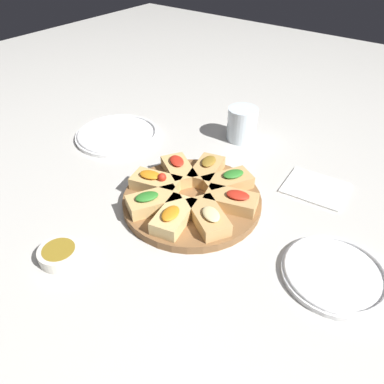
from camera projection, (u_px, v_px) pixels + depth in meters
The scene contains 15 objects.
ground_plane at pixel (192, 204), 0.84m from camera, with size 3.00×3.00×0.00m, color beige.
serving_board at pixel (192, 200), 0.84m from camera, with size 0.31×0.31×0.02m, color brown.
focaccia_slice_0 at pixel (228, 182), 0.85m from camera, with size 0.10×0.12×0.04m.
focaccia_slice_1 at pixel (207, 170), 0.89m from camera, with size 0.08×0.12×0.04m.
focaccia_slice_2 at pixel (179, 170), 0.89m from camera, with size 0.12×0.11×0.04m.
focaccia_slice_3 at pixel (156, 182), 0.85m from camera, with size 0.12×0.08×0.04m.
focaccia_slice_4 at pixel (153, 202), 0.79m from camera, with size 0.10×0.12×0.04m.
focaccia_slice_5 at pixel (174, 216), 0.76m from camera, with size 0.08×0.12×0.04m.
focaccia_slice_6 at pixel (208, 217), 0.76m from camera, with size 0.12×0.11×0.04m.
focaccia_slice_7 at pixel (231, 200), 0.80m from camera, with size 0.12×0.09×0.04m.
plate_left at pixel (335, 273), 0.68m from camera, with size 0.19×0.19×0.02m.
plate_right at pixel (118, 134), 1.08m from camera, with size 0.24×0.24×0.02m.
water_glass at pixel (242, 124), 1.04m from camera, with size 0.08×0.08×0.09m, color silver.
napkin_stack at pixel (315, 187), 0.88m from camera, with size 0.14×0.12×0.01m, color white.
dipping_bowl at pixel (60, 254), 0.71m from camera, with size 0.08×0.08×0.03m.
Camera 1 is at (-0.39, 0.52, 0.54)m, focal length 35.00 mm.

